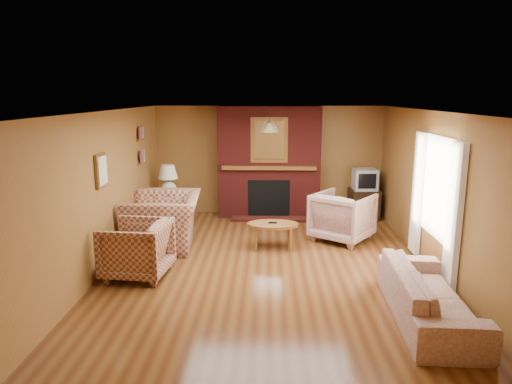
{
  "coord_description": "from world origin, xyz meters",
  "views": [
    {
      "loc": [
        -0.03,
        -6.83,
        2.64
      ],
      "look_at": [
        -0.22,
        0.6,
        1.05
      ],
      "focal_mm": 32.0,
      "sensor_mm": 36.0,
      "label": 1
    }
  ],
  "objects_px": {
    "table_lamp": "(168,179)",
    "tv_stand": "(364,204)",
    "side_table": "(169,209)",
    "crt_tv": "(365,179)",
    "plaid_loveseat": "(164,221)",
    "fireplace": "(269,163)",
    "plaid_armchair": "(137,249)",
    "floral_armchair": "(343,217)",
    "floral_sofa": "(428,294)",
    "coffee_table": "(273,226)"
  },
  "relations": [
    {
      "from": "floral_sofa",
      "to": "tv_stand",
      "type": "xyz_separation_m",
      "value": [
        0.15,
        4.52,
        0.02
      ]
    },
    {
      "from": "crt_tv",
      "to": "tv_stand",
      "type": "bearing_deg",
      "value": 90.0
    },
    {
      "from": "tv_stand",
      "to": "plaid_loveseat",
      "type": "bearing_deg",
      "value": -158.0
    },
    {
      "from": "side_table",
      "to": "table_lamp",
      "type": "height_order",
      "value": "table_lamp"
    },
    {
      "from": "fireplace",
      "to": "side_table",
      "type": "height_order",
      "value": "fireplace"
    },
    {
      "from": "fireplace",
      "to": "plaid_armchair",
      "type": "xyz_separation_m",
      "value": [
        -1.95,
        -3.49,
        -0.76
      ]
    },
    {
      "from": "fireplace",
      "to": "side_table",
      "type": "distance_m",
      "value": 2.35
    },
    {
      "from": "floral_sofa",
      "to": "floral_armchair",
      "type": "relative_size",
      "value": 2.12
    },
    {
      "from": "side_table",
      "to": "tv_stand",
      "type": "distance_m",
      "value": 4.17
    },
    {
      "from": "floral_armchair",
      "to": "tv_stand",
      "type": "relative_size",
      "value": 1.51
    },
    {
      "from": "floral_sofa",
      "to": "tv_stand",
      "type": "bearing_deg",
      "value": 0.8
    },
    {
      "from": "side_table",
      "to": "floral_armchair",
      "type": "bearing_deg",
      "value": -18.54
    },
    {
      "from": "plaid_armchair",
      "to": "crt_tv",
      "type": "xyz_separation_m",
      "value": [
        4.0,
        3.3,
        0.45
      ]
    },
    {
      "from": "plaid_loveseat",
      "to": "tv_stand",
      "type": "bearing_deg",
      "value": 111.71
    },
    {
      "from": "table_lamp",
      "to": "floral_armchair",
      "type": "bearing_deg",
      "value": -18.54
    },
    {
      "from": "side_table",
      "to": "crt_tv",
      "type": "relative_size",
      "value": 1.09
    },
    {
      "from": "floral_armchair",
      "to": "side_table",
      "type": "height_order",
      "value": "floral_armchair"
    },
    {
      "from": "coffee_table",
      "to": "plaid_loveseat",
      "type": "bearing_deg",
      "value": 177.98
    },
    {
      "from": "coffee_table",
      "to": "side_table",
      "type": "distance_m",
      "value": 2.73
    },
    {
      "from": "fireplace",
      "to": "plaid_armchair",
      "type": "height_order",
      "value": "fireplace"
    },
    {
      "from": "floral_sofa",
      "to": "table_lamp",
      "type": "relative_size",
      "value": 3.11
    },
    {
      "from": "plaid_loveseat",
      "to": "side_table",
      "type": "xyz_separation_m",
      "value": [
        -0.25,
        1.59,
        -0.19
      ]
    },
    {
      "from": "fireplace",
      "to": "coffee_table",
      "type": "bearing_deg",
      "value": -88.34
    },
    {
      "from": "plaid_armchair",
      "to": "side_table",
      "type": "height_order",
      "value": "plaid_armchair"
    },
    {
      "from": "plaid_armchair",
      "to": "side_table",
      "type": "xyz_separation_m",
      "value": [
        -0.15,
        2.96,
        -0.15
      ]
    },
    {
      "from": "plaid_armchair",
      "to": "table_lamp",
      "type": "distance_m",
      "value": 3.0
    },
    {
      "from": "tv_stand",
      "to": "crt_tv",
      "type": "relative_size",
      "value": 1.3
    },
    {
      "from": "fireplace",
      "to": "floral_sofa",
      "type": "distance_m",
      "value": 5.15
    },
    {
      "from": "plaid_loveseat",
      "to": "crt_tv",
      "type": "height_order",
      "value": "crt_tv"
    },
    {
      "from": "plaid_armchair",
      "to": "crt_tv",
      "type": "bearing_deg",
      "value": 135.22
    },
    {
      "from": "coffee_table",
      "to": "table_lamp",
      "type": "distance_m",
      "value": 2.77
    },
    {
      "from": "floral_sofa",
      "to": "tv_stand",
      "type": "height_order",
      "value": "tv_stand"
    },
    {
      "from": "side_table",
      "to": "table_lamp",
      "type": "distance_m",
      "value": 0.64
    },
    {
      "from": "floral_armchair",
      "to": "table_lamp",
      "type": "height_order",
      "value": "table_lamp"
    },
    {
      "from": "plaid_loveseat",
      "to": "floral_armchair",
      "type": "xyz_separation_m",
      "value": [
        3.2,
        0.43,
        -0.01
      ]
    },
    {
      "from": "coffee_table",
      "to": "crt_tv",
      "type": "distance_m",
      "value": 2.86
    },
    {
      "from": "plaid_loveseat",
      "to": "crt_tv",
      "type": "relative_size",
      "value": 2.86
    },
    {
      "from": "crt_tv",
      "to": "floral_armchair",
      "type": "bearing_deg",
      "value": -114.88
    },
    {
      "from": "tv_stand",
      "to": "side_table",
      "type": "bearing_deg",
      "value": -179.57
    },
    {
      "from": "plaid_armchair",
      "to": "tv_stand",
      "type": "distance_m",
      "value": 5.19
    },
    {
      "from": "fireplace",
      "to": "floral_sofa",
      "type": "bearing_deg",
      "value": -68.0
    },
    {
      "from": "plaid_loveseat",
      "to": "fireplace",
      "type": "bearing_deg",
      "value": 134.2
    },
    {
      "from": "side_table",
      "to": "crt_tv",
      "type": "xyz_separation_m",
      "value": [
        4.15,
        0.34,
        0.6
      ]
    },
    {
      "from": "fireplace",
      "to": "tv_stand",
      "type": "bearing_deg",
      "value": -5.15
    },
    {
      "from": "plaid_loveseat",
      "to": "side_table",
      "type": "height_order",
      "value": "plaid_loveseat"
    },
    {
      "from": "plaid_loveseat",
      "to": "floral_armchair",
      "type": "height_order",
      "value": "plaid_loveseat"
    },
    {
      "from": "floral_sofa",
      "to": "plaid_armchair",
      "type": "bearing_deg",
      "value": 75.25
    },
    {
      "from": "table_lamp",
      "to": "side_table",
      "type": "bearing_deg",
      "value": -45.0
    },
    {
      "from": "table_lamp",
      "to": "tv_stand",
      "type": "height_order",
      "value": "table_lamp"
    },
    {
      "from": "plaid_armchair",
      "to": "tv_stand",
      "type": "xyz_separation_m",
      "value": [
        4.0,
        3.31,
        -0.09
      ]
    }
  ]
}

